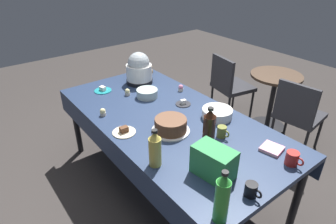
{
  "coord_description": "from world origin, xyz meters",
  "views": [
    {
      "loc": [
        1.7,
        -1.3,
        2.0
      ],
      "look_at": [
        0.0,
        0.0,
        0.8
      ],
      "focal_mm": 30.9,
      "sensor_mm": 36.0,
      "label": 1
    }
  ],
  "objects": [
    {
      "name": "soda_carton",
      "position": [
        0.75,
        -0.22,
        0.85
      ],
      "size": [
        0.28,
        0.2,
        0.2
      ],
      "primitive_type": "cube",
      "rotation": [
        0.0,
        0.0,
        0.14
      ],
      "color": "#338C4C",
      "rests_on": "potluck_table"
    },
    {
      "name": "coffee_mug_olive",
      "position": [
        0.49,
        0.15,
        0.79
      ],
      "size": [
        0.11,
        0.07,
        0.09
      ],
      "color": "olive",
      "rests_on": "potluck_table"
    },
    {
      "name": "round_cafe_table",
      "position": [
        -0.05,
        1.66,
        0.5
      ],
      "size": [
        0.6,
        0.6,
        0.72
      ],
      "color": "#473323",
      "rests_on": "ground"
    },
    {
      "name": "soda_bottle_lime_soda",
      "position": [
        1.02,
        -0.44,
        0.9
      ],
      "size": [
        0.08,
        0.08,
        0.33
      ],
      "color": "green",
      "rests_on": "potluck_table"
    },
    {
      "name": "maroon_chair_left",
      "position": [
        -0.56,
        1.43,
        0.49
      ],
      "size": [
        0.52,
        0.52,
        0.85
      ],
      "color": "#333338",
      "rests_on": "ground"
    },
    {
      "name": "dessert_plate_teal",
      "position": [
        -0.82,
        -0.2,
        0.76
      ],
      "size": [
        0.17,
        0.17,
        0.05
      ],
      "color": "teal",
      "rests_on": "potluck_table"
    },
    {
      "name": "ceramic_snack_bowl",
      "position": [
        0.26,
        0.33,
        0.79
      ],
      "size": [
        0.26,
        0.26,
        0.08
      ],
      "primitive_type": "cylinder",
      "color": "silver",
      "rests_on": "potluck_table"
    },
    {
      "name": "coffee_mug_tan",
      "position": [
        -0.91,
        0.42,
        0.8
      ],
      "size": [
        0.13,
        0.08,
        0.1
      ],
      "color": "tan",
      "rests_on": "potluck_table"
    },
    {
      "name": "dessert_plate_charcoal",
      "position": [
        -0.1,
        0.25,
        0.76
      ],
      "size": [
        0.14,
        0.14,
        0.05
      ],
      "color": "#2D2D33",
      "rests_on": "potluck_table"
    },
    {
      "name": "glass_salad_bowl",
      "position": [
        -0.43,
        0.08,
        0.79
      ],
      "size": [
        0.21,
        0.21,
        0.08
      ],
      "primitive_type": "cylinder",
      "color": "#B2C6BC",
      "rests_on": "potluck_table"
    },
    {
      "name": "frosted_layer_cake",
      "position": [
        0.19,
        -0.12,
        0.81
      ],
      "size": [
        0.3,
        0.3,
        0.11
      ],
      "color": "silver",
      "rests_on": "potluck_table"
    },
    {
      "name": "coffee_mug_black",
      "position": [
        1.01,
        -0.17,
        0.79
      ],
      "size": [
        0.11,
        0.07,
        0.09
      ],
      "color": "black",
      "rests_on": "potluck_table"
    },
    {
      "name": "cupcake_cocoa",
      "position": [
        -0.34,
        0.42,
        0.78
      ],
      "size": [
        0.05,
        0.05,
        0.07
      ],
      "color": "beige",
      "rests_on": "potluck_table"
    },
    {
      "name": "cupcake_mint",
      "position": [
        -0.37,
        -0.43,
        0.78
      ],
      "size": [
        0.05,
        0.05,
        0.07
      ],
      "color": "beige",
      "rests_on": "potluck_table"
    },
    {
      "name": "potluck_table",
      "position": [
        0.0,
        0.0,
        0.69
      ],
      "size": [
        2.2,
        1.1,
        0.75
      ],
      "color": "navy",
      "rests_on": "ground"
    },
    {
      "name": "coffee_mug_red",
      "position": [
        0.99,
        0.27,
        0.8
      ],
      "size": [
        0.13,
        0.08,
        0.09
      ],
      "color": "#B2231E",
      "rests_on": "potluck_table"
    },
    {
      "name": "dessert_plate_cream",
      "position": [
        -0.02,
        -0.42,
        0.76
      ],
      "size": [
        0.18,
        0.18,
        0.05
      ],
      "color": "beige",
      "rests_on": "potluck_table"
    },
    {
      "name": "maroon_chair_right",
      "position": [
        0.41,
        1.43,
        0.49
      ],
      "size": [
        0.49,
        0.49,
        0.85
      ],
      "color": "#333338",
      "rests_on": "ground"
    },
    {
      "name": "slow_cooker",
      "position": [
        -0.77,
        0.21,
        0.9
      ],
      "size": [
        0.28,
        0.28,
        0.34
      ],
      "color": "black",
      "rests_on": "potluck_table"
    },
    {
      "name": "cupcake_rose",
      "position": [
        -0.59,
        -0.05,
        0.78
      ],
      "size": [
        0.05,
        0.05,
        0.07
      ],
      "color": "beige",
      "rests_on": "potluck_table"
    },
    {
      "name": "paper_napkin_stack",
      "position": [
        0.82,
        0.3,
        0.76
      ],
      "size": [
        0.17,
        0.17,
        0.02
      ],
      "primitive_type": "cube",
      "rotation": [
        0.0,
        0.0,
        0.2
      ],
      "color": "pink",
      "rests_on": "potluck_table"
    },
    {
      "name": "soda_bottle_ginger_ale",
      "position": [
        0.44,
        -0.45,
        0.88
      ],
      "size": [
        0.09,
        0.09,
        0.27
      ],
      "color": "gold",
      "rests_on": "potluck_table"
    },
    {
      "name": "soda_bottle_cola",
      "position": [
        0.54,
        -0.06,
        0.91
      ],
      "size": [
        0.09,
        0.09,
        0.35
      ],
      "color": "#33190F",
      "rests_on": "potluck_table"
    },
    {
      "name": "ground",
      "position": [
        0.0,
        0.0,
        0.0
      ],
      "size": [
        9.0,
        9.0,
        0.0
      ],
      "primitive_type": "plane",
      "color": "#383330"
    }
  ]
}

